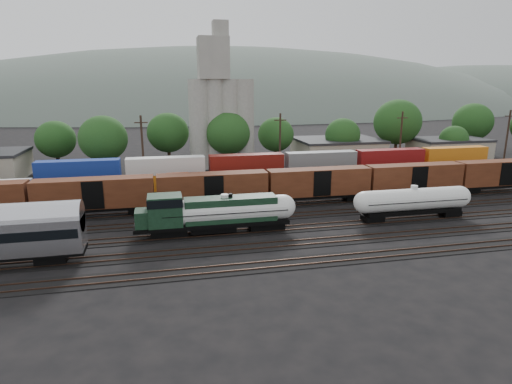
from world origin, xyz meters
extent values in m
plane|color=black|center=(0.00, 0.00, 0.00)|extent=(600.00, 600.00, 0.00)
cube|color=black|center=(0.00, -15.00, 0.04)|extent=(180.00, 3.20, 0.08)
cube|color=#382319|center=(0.00, -15.72, 0.12)|extent=(180.00, 0.08, 0.16)
cube|color=#382319|center=(0.00, -14.28, 0.12)|extent=(180.00, 0.08, 0.16)
cube|color=black|center=(0.00, -10.00, 0.04)|extent=(180.00, 3.20, 0.08)
cube|color=#382319|center=(0.00, -10.72, 0.12)|extent=(180.00, 0.08, 0.16)
cube|color=#382319|center=(0.00, -9.28, 0.12)|extent=(180.00, 0.08, 0.16)
cube|color=black|center=(0.00, -5.00, 0.04)|extent=(180.00, 3.20, 0.08)
cube|color=#382319|center=(0.00, -5.72, 0.12)|extent=(180.00, 0.08, 0.16)
cube|color=#382319|center=(0.00, -4.28, 0.12)|extent=(180.00, 0.08, 0.16)
cube|color=black|center=(0.00, 0.00, 0.04)|extent=(180.00, 3.20, 0.08)
cube|color=#382319|center=(0.00, -0.72, 0.12)|extent=(180.00, 0.08, 0.16)
cube|color=#382319|center=(0.00, 0.72, 0.12)|extent=(180.00, 0.08, 0.16)
cube|color=black|center=(0.00, 5.00, 0.04)|extent=(180.00, 3.20, 0.08)
cube|color=#382319|center=(0.00, 4.28, 0.12)|extent=(180.00, 0.08, 0.16)
cube|color=#382319|center=(0.00, 5.72, 0.12)|extent=(180.00, 0.08, 0.16)
cube|color=black|center=(0.00, 10.00, 0.04)|extent=(180.00, 3.20, 0.08)
cube|color=#382319|center=(0.00, 9.28, 0.12)|extent=(180.00, 0.08, 0.16)
cube|color=#382319|center=(0.00, 10.72, 0.12)|extent=(180.00, 0.08, 0.16)
cube|color=black|center=(0.00, 15.00, 0.04)|extent=(180.00, 3.20, 0.08)
cube|color=#382319|center=(0.00, 14.28, 0.12)|extent=(180.00, 0.08, 0.16)
cube|color=#382319|center=(0.00, 15.72, 0.12)|extent=(180.00, 0.08, 0.16)
cube|color=black|center=(-3.53, -5.00, 1.34)|extent=(17.66, 3.01, 0.42)
cube|color=black|center=(-3.53, -5.00, 0.88)|extent=(5.19, 2.29, 0.83)
cube|color=black|center=(-1.42, -5.00, 2.95)|extent=(10.60, 2.49, 2.81)
cube|color=black|center=(-8.83, -5.00, 3.26)|extent=(3.74, 3.01, 3.43)
cube|color=black|center=(-8.83, -5.00, 4.36)|extent=(3.84, 3.12, 0.94)
cube|color=black|center=(-11.31, -5.00, 2.49)|extent=(1.66, 2.49, 1.87)
cylinder|color=black|center=(-1.42, -5.00, 4.51)|extent=(0.52, 0.52, 0.52)
cube|color=black|center=(-9.19, -5.00, 0.67)|extent=(2.70, 2.08, 0.73)
cube|color=black|center=(2.12, -5.00, 0.67)|extent=(2.70, 2.08, 0.73)
cylinder|color=silver|center=(-2.08, -5.00, 2.83)|extent=(13.99, 2.88, 2.88)
sphere|color=silver|center=(-9.08, -5.00, 2.83)|extent=(2.88, 2.88, 2.88)
sphere|color=silver|center=(4.92, -5.00, 2.83)|extent=(2.88, 2.88, 2.88)
cylinder|color=silver|center=(-2.08, -5.00, 4.47)|extent=(0.89, 0.89, 0.50)
cube|color=black|center=(-2.08, -5.00, 2.83)|extent=(14.31, 3.02, 0.08)
cube|color=black|center=(-2.08, -5.00, 1.24)|extent=(13.52, 2.19, 0.50)
cube|color=black|center=(-7.80, -5.00, 0.65)|extent=(2.58, 1.99, 0.70)
cube|color=black|center=(3.64, -5.00, 0.65)|extent=(2.58, 1.99, 0.70)
cylinder|color=silver|center=(22.12, -5.00, 2.72)|extent=(13.41, 2.76, 2.76)
sphere|color=silver|center=(15.42, -5.00, 2.72)|extent=(2.76, 2.76, 2.76)
sphere|color=silver|center=(28.83, -5.00, 2.72)|extent=(2.76, 2.76, 2.76)
cylinder|color=silver|center=(22.12, -5.00, 4.30)|extent=(0.86, 0.86, 0.48)
cube|color=black|center=(22.12, -5.00, 2.72)|extent=(13.72, 2.90, 0.08)
cube|color=black|center=(22.12, -5.00, 1.20)|extent=(12.96, 2.10, 0.48)
cube|color=black|center=(16.64, -5.00, 0.63)|extent=(2.48, 1.91, 0.67)
cube|color=black|center=(27.61, -5.00, 0.63)|extent=(2.48, 1.91, 0.67)
cube|color=black|center=(-19.78, -10.00, 0.69)|extent=(2.84, 2.18, 0.76)
cube|color=black|center=(-1.94, 10.00, 1.17)|extent=(15.95, 2.57, 0.35)
cube|color=black|center=(-1.94, 10.00, 0.78)|extent=(4.43, 1.95, 0.71)
cube|color=#C03910|center=(-0.03, 10.00, 2.55)|extent=(9.57, 2.13, 2.39)
cube|color=#C03910|center=(-6.73, 10.00, 2.81)|extent=(3.19, 2.57, 2.92)
cube|color=black|center=(-6.73, 10.00, 3.74)|extent=(3.28, 2.66, 0.80)
cube|color=#C03910|center=(-8.96, 10.00, 2.15)|extent=(1.42, 2.13, 1.60)
cylinder|color=black|center=(-0.03, 10.00, 3.88)|extent=(0.44, 0.44, 0.44)
cube|color=black|center=(-7.04, 10.00, 0.60)|extent=(2.30, 1.77, 0.62)
cube|color=black|center=(3.16, 10.00, 0.60)|extent=(2.30, 1.77, 0.62)
cube|color=black|center=(-17.68, 5.00, 1.20)|extent=(15.00, 2.60, 0.40)
cube|color=#4F2413|center=(-17.68, 5.00, 3.30)|extent=(15.00, 2.90, 3.80)
cube|color=black|center=(-2.28, 5.00, 1.20)|extent=(15.00, 2.60, 0.40)
cube|color=#4F2413|center=(-2.28, 5.00, 3.30)|extent=(15.00, 2.90, 3.80)
cube|color=black|center=(13.12, 5.00, 1.20)|extent=(15.00, 2.60, 0.40)
cube|color=#4F2413|center=(13.12, 5.00, 3.30)|extent=(15.00, 2.90, 3.80)
cube|color=black|center=(28.52, 5.00, 1.20)|extent=(15.00, 2.60, 0.40)
cube|color=#4F2413|center=(28.52, 5.00, 3.30)|extent=(15.00, 2.90, 3.80)
cube|color=black|center=(43.92, 5.00, 1.20)|extent=(15.00, 2.60, 0.40)
cube|color=#4F2413|center=(43.92, 5.00, 3.30)|extent=(15.00, 2.90, 3.80)
cube|color=black|center=(0.00, 15.00, 0.50)|extent=(160.00, 2.60, 0.60)
cube|color=navy|center=(-21.17, 15.00, 2.10)|extent=(12.00, 2.40, 2.60)
cube|color=navy|center=(-21.17, 15.00, 4.70)|extent=(12.00, 2.40, 2.60)
cube|color=orange|center=(-8.37, 15.00, 2.10)|extent=(12.00, 2.40, 2.60)
cube|color=silver|center=(-8.37, 15.00, 4.70)|extent=(12.00, 2.40, 2.60)
cube|color=navy|center=(4.43, 15.00, 2.10)|extent=(12.00, 2.40, 2.60)
cube|color=maroon|center=(4.43, 15.00, 4.70)|extent=(12.00, 2.40, 2.60)
cube|color=silver|center=(17.23, 15.00, 2.10)|extent=(12.00, 2.40, 2.60)
cube|color=slate|center=(17.23, 15.00, 4.70)|extent=(12.00, 2.40, 2.60)
cube|color=#CC6014|center=(30.03, 15.00, 2.10)|extent=(12.00, 2.40, 2.60)
cube|color=maroon|center=(30.03, 15.00, 4.70)|extent=(12.00, 2.40, 2.60)
cube|color=maroon|center=(42.83, 15.00, 2.10)|extent=(12.00, 2.40, 2.60)
cube|color=#C76A14|center=(42.83, 15.00, 4.70)|extent=(12.00, 2.40, 2.60)
cylinder|color=gray|center=(-1.00, 36.00, 9.00)|extent=(4.40, 4.40, 18.00)
cylinder|color=gray|center=(2.00, 36.00, 9.00)|extent=(4.40, 4.40, 18.00)
cylinder|color=gray|center=(5.00, 36.00, 9.00)|extent=(4.40, 4.40, 18.00)
cylinder|color=gray|center=(8.00, 36.00, 9.00)|extent=(4.40, 4.40, 18.00)
cube|color=gray|center=(2.00, 36.00, 22.00)|extent=(6.00, 5.00, 8.00)
cube|color=gray|center=(3.50, 36.00, 27.00)|extent=(3.00, 3.00, 4.00)
cube|color=#9E937F|center=(30.00, 38.00, 2.30)|extent=(18.00, 14.00, 4.60)
cube|color=#232326|center=(30.00, 38.00, 4.85)|extent=(18.36, 14.28, 0.50)
cube|color=#9E937F|center=(55.00, 33.00, 2.30)|extent=(16.00, 10.00, 4.60)
cube|color=#232326|center=(55.00, 33.00, 4.85)|extent=(16.32, 10.20, 0.50)
cylinder|color=black|center=(-29.56, 40.38, 1.44)|extent=(0.70, 0.70, 2.88)
ellipsoid|color=#224C1C|center=(-29.56, 40.38, 6.27)|extent=(7.81, 7.81, 7.40)
cylinder|color=black|center=(-19.43, 31.91, 1.65)|extent=(0.70, 0.70, 3.30)
ellipsoid|color=#224C1C|center=(-19.43, 31.91, 7.18)|extent=(8.95, 8.95, 8.48)
cylinder|color=black|center=(-7.38, 40.65, 1.62)|extent=(0.70, 0.70, 3.24)
ellipsoid|color=#224C1C|center=(-7.38, 40.65, 7.06)|extent=(8.80, 8.80, 8.33)
cylinder|color=black|center=(4.52, 34.76, 1.66)|extent=(0.70, 0.70, 3.33)
ellipsoid|color=#224C1C|center=(4.52, 34.76, 7.25)|extent=(9.04, 9.04, 8.56)
cylinder|color=black|center=(15.76, 38.78, 1.45)|extent=(0.70, 0.70, 2.90)
ellipsoid|color=#224C1C|center=(15.76, 38.78, 6.31)|extent=(7.86, 7.86, 7.44)
cylinder|color=black|center=(30.30, 36.12, 1.42)|extent=(0.70, 0.70, 2.83)
ellipsoid|color=#224C1C|center=(30.30, 36.12, 6.17)|extent=(7.68, 7.68, 7.28)
cylinder|color=black|center=(44.26, 37.52, 1.98)|extent=(0.70, 0.70, 3.96)
ellipsoid|color=#224C1C|center=(44.26, 37.52, 8.62)|extent=(10.74, 10.74, 10.18)
cylinder|color=black|center=(55.03, 31.65, 1.17)|extent=(0.70, 0.70, 2.33)
ellipsoid|color=#224C1C|center=(55.03, 31.65, 5.08)|extent=(6.33, 6.33, 5.99)
cylinder|color=black|center=(68.15, 42.44, 1.79)|extent=(0.70, 0.70, 3.59)
ellipsoid|color=#224C1C|center=(68.15, 42.44, 7.82)|extent=(9.74, 9.74, 9.23)
cylinder|color=black|center=(-12.00, 22.00, 6.00)|extent=(0.36, 0.36, 12.00)
cube|color=black|center=(-12.00, 22.00, 10.80)|extent=(2.20, 0.18, 0.18)
cylinder|color=black|center=(12.00, 22.00, 6.00)|extent=(0.36, 0.36, 12.00)
cube|color=black|center=(12.00, 22.00, 10.80)|extent=(2.20, 0.18, 0.18)
cylinder|color=black|center=(36.00, 22.00, 6.00)|extent=(0.36, 0.36, 12.00)
cube|color=black|center=(36.00, 22.00, 10.80)|extent=(2.20, 0.18, 0.18)
cylinder|color=black|center=(60.00, 22.00, 6.00)|extent=(0.36, 0.36, 12.00)
cube|color=black|center=(60.00, 22.00, 10.80)|extent=(2.20, 0.18, 0.18)
ellipsoid|color=#59665B|center=(40.00, 260.00, -22.75)|extent=(520.00, 286.00, 130.00)
ellipsoid|color=#59665B|center=(260.00, 260.00, -17.50)|extent=(400.00, 220.00, 100.00)
camera|label=1|loc=(-8.83, -51.97, 16.90)|focal=30.00mm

